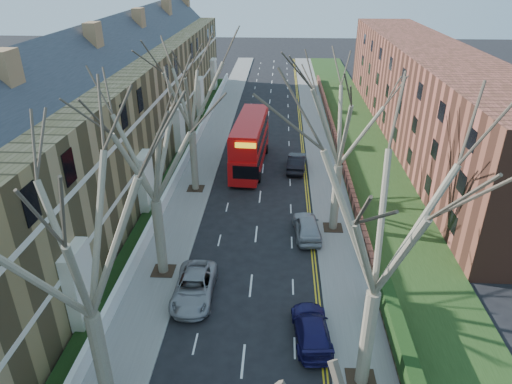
# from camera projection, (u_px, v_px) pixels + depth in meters

# --- Properties ---
(pavement_left) EXTENTS (3.00, 102.00, 0.12)m
(pavement_left) POSITION_uv_depth(u_px,v_px,m) (210.00, 145.00, 49.88)
(pavement_left) COLOR slate
(pavement_left) RESTS_ON ground
(pavement_right) EXTENTS (3.00, 102.00, 0.12)m
(pavement_right) POSITION_uv_depth(u_px,v_px,m) (321.00, 147.00, 49.29)
(pavement_right) COLOR slate
(pavement_right) RESTS_ON ground
(terrace_left) EXTENTS (9.70, 78.00, 13.60)m
(terrace_left) POSITION_uv_depth(u_px,v_px,m) (110.00, 117.00, 40.66)
(terrace_left) COLOR olive
(terrace_left) RESTS_ON ground
(flats_right) EXTENTS (13.97, 54.00, 10.00)m
(flats_right) POSITION_uv_depth(u_px,v_px,m) (426.00, 94.00, 50.08)
(flats_right) COLOR brown
(flats_right) RESTS_ON ground
(front_wall_left) EXTENTS (0.30, 78.00, 1.00)m
(front_wall_left) POSITION_uv_depth(u_px,v_px,m) (180.00, 169.00, 42.57)
(front_wall_left) COLOR white
(front_wall_left) RESTS_ON ground
(grass_verge_right) EXTENTS (6.00, 102.00, 0.06)m
(grass_verge_right) POSITION_uv_depth(u_px,v_px,m) (363.00, 147.00, 49.03)
(grass_verge_right) COLOR #1F3613
(grass_verge_right) RESTS_ON ground
(tree_left_mid) EXTENTS (10.50, 10.50, 14.71)m
(tree_left_mid) POSITION_uv_depth(u_px,v_px,m) (73.00, 224.00, 16.16)
(tree_left_mid) COLOR #6D634E
(tree_left_mid) RESTS_ON ground
(tree_left_far) EXTENTS (10.15, 10.15, 14.22)m
(tree_left_far) POSITION_uv_depth(u_px,v_px,m) (149.00, 137.00, 25.22)
(tree_left_far) COLOR #6D634E
(tree_left_far) RESTS_ON ground
(tree_left_dist) EXTENTS (10.50, 10.50, 14.71)m
(tree_left_dist) POSITION_uv_depth(u_px,v_px,m) (189.00, 81.00, 35.78)
(tree_left_dist) COLOR #6D634E
(tree_left_dist) RESTS_ON ground
(tree_right_mid) EXTENTS (10.50, 10.50, 14.71)m
(tree_right_mid) POSITION_uv_depth(u_px,v_px,m) (387.00, 206.00, 17.38)
(tree_right_mid) COLOR #6D634E
(tree_right_mid) RESTS_ON ground
(tree_right_far) EXTENTS (10.15, 10.15, 14.22)m
(tree_right_far) POSITION_uv_depth(u_px,v_px,m) (343.00, 109.00, 30.01)
(tree_right_far) COLOR #6D634E
(tree_right_far) RESTS_ON ground
(double_decker_bus) EXTENTS (3.31, 11.27, 4.65)m
(double_decker_bus) POSITION_uv_depth(u_px,v_px,m) (250.00, 144.00, 43.79)
(double_decker_bus) COLOR red
(double_decker_bus) RESTS_ON ground
(car_left_far) EXTENTS (2.38, 5.04, 1.39)m
(car_left_far) POSITION_uv_depth(u_px,v_px,m) (194.00, 287.00, 26.94)
(car_left_far) COLOR gray
(car_left_far) RESTS_ON ground
(car_right_near) EXTENTS (2.22, 4.67, 1.32)m
(car_right_near) POSITION_uv_depth(u_px,v_px,m) (312.00, 329.00, 23.95)
(car_right_near) COLOR #19154C
(car_right_near) RESTS_ON ground
(car_right_mid) EXTENTS (2.18, 4.60, 1.52)m
(car_right_mid) POSITION_uv_depth(u_px,v_px,m) (307.00, 227.00, 33.03)
(car_right_mid) COLOR #9899A0
(car_right_mid) RESTS_ON ground
(car_right_far) EXTENTS (2.00, 4.77, 1.53)m
(car_right_far) POSITION_uv_depth(u_px,v_px,m) (297.00, 162.00, 43.72)
(car_right_far) COLOR black
(car_right_far) RESTS_ON ground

